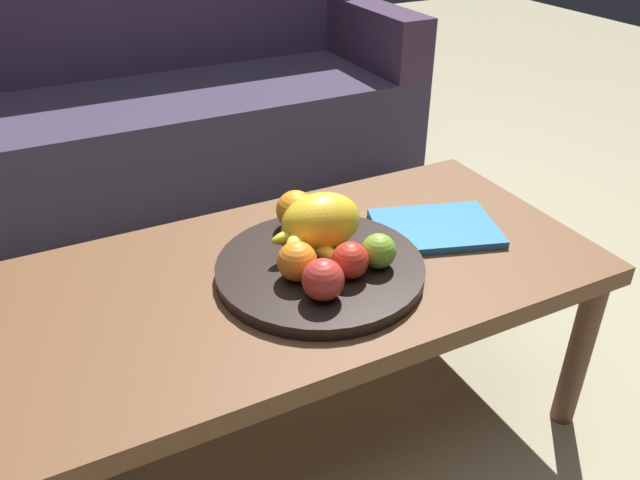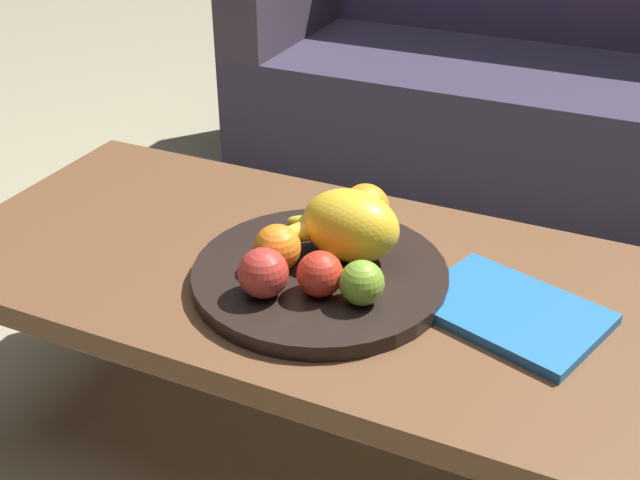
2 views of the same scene
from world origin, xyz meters
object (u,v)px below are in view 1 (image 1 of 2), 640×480
apple_left (323,280)px  coffee_table (292,291)px  magazine (435,228)px  orange_left (296,210)px  fruit_bowl (320,269)px  couch (175,109)px  banana_bunch (307,238)px  melon_large_front (321,222)px  apple_right (350,260)px  orange_front (297,261)px  apple_front (378,251)px

apple_left → coffee_table: bearing=90.0°
magazine → orange_left: bearing=176.2°
coffee_table → fruit_bowl: 0.08m
coffee_table → couch: (0.13, 1.32, -0.07)m
fruit_bowl → orange_left: (0.02, 0.14, 0.05)m
orange_left → banana_bunch: size_ratio=0.50×
melon_large_front → orange_left: (-0.01, 0.09, -0.02)m
couch → melon_large_front: bearing=-92.6°
fruit_bowl → apple_right: 0.08m
banana_bunch → couch: bearing=86.0°
orange_front → apple_front: orange_front is taller
melon_large_front → banana_bunch: 0.04m
orange_left → apple_front: orange_left is taller
fruit_bowl → orange_front: 0.08m
banana_bunch → magazine: bearing=-2.6°
melon_large_front → banana_bunch: melon_large_front is taller
melon_large_front → orange_left: size_ratio=1.94×
couch → magazine: bearing=-81.4°
orange_left → apple_left: 0.25m
orange_front → apple_right: bearing=-22.7°
melon_large_front → orange_left: bearing=97.3°
couch → apple_left: (-0.13, -1.45, 0.18)m
magazine → fruit_bowl: bearing=-155.5°
banana_bunch → orange_front: bearing=-126.5°
orange_left → apple_right: 0.20m
fruit_bowl → apple_right: apple_right is taller
coffee_table → banana_bunch: (0.04, 0.01, 0.10)m
fruit_bowl → apple_left: size_ratio=5.31×
apple_left → fruit_bowl: bearing=65.9°
orange_front → magazine: size_ratio=0.29×
banana_bunch → apple_left: bearing=-105.1°
couch → apple_front: 1.42m
melon_large_front → magazine: (0.26, -0.02, -0.07)m
coffee_table → apple_front: (0.13, -0.09, 0.10)m
fruit_bowl → banana_bunch: banana_bunch is taller
melon_large_front → apple_left: melon_large_front is taller
apple_front → apple_left: 0.14m
melon_large_front → apple_left: 0.17m
apple_front → apple_right: 0.06m
fruit_bowl → banana_bunch: (-0.01, 0.05, 0.04)m
coffee_table → apple_left: (0.00, -0.13, 0.11)m
orange_left → banana_bunch: 0.10m
melon_large_front → apple_left: (-0.07, -0.15, -0.02)m
couch → apple_right: size_ratio=25.20×
apple_right → magazine: 0.28m
orange_front → apple_right: 0.09m
couch → orange_left: couch is taller
orange_left → apple_right: (0.01, -0.20, -0.01)m
couch → apple_front: (0.00, -1.41, 0.17)m
couch → coffee_table: bearing=-95.6°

